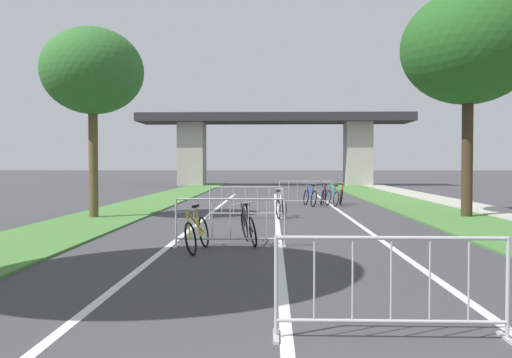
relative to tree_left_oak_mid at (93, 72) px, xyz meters
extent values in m
cube|color=#477A38|center=(0.27, 5.50, -4.75)|extent=(2.76, 50.96, 0.05)
cube|color=#477A38|center=(11.73, 5.50, -4.75)|extent=(2.76, 50.96, 0.05)
cube|color=#ADA89E|center=(13.99, 5.50, -4.73)|extent=(1.77, 50.96, 0.08)
cube|color=silver|center=(6.00, -0.61, -4.77)|extent=(0.14, 29.48, 0.01)
cube|color=silver|center=(8.39, -0.61, -4.77)|extent=(0.14, 29.48, 0.01)
cube|color=silver|center=(3.61, -0.61, -4.77)|extent=(0.14, 29.48, 0.01)
cube|color=#2D2D30|center=(6.00, 26.77, 0.80)|extent=(22.49, 4.13, 0.68)
cube|color=#ADA89E|center=(-0.91, 26.77, -2.16)|extent=(2.12, 2.40, 5.24)
cube|color=#ADA89E|center=(12.90, 26.77, -2.16)|extent=(2.12, 2.40, 5.24)
cylinder|color=brown|center=(0.00, 0.00, -2.99)|extent=(0.30, 0.30, 3.57)
ellipsoid|color=#2D6628|center=(0.00, 0.00, 0.03)|extent=(3.29, 3.29, 2.79)
cylinder|color=#3D2D1E|center=(12.29, 0.64, -2.79)|extent=(0.36, 0.36, 3.97)
ellipsoid|color=#23561E|center=(12.29, 0.64, 0.84)|extent=(4.38, 4.38, 3.73)
cylinder|color=#ADADB2|center=(5.89, -11.61, -4.25)|extent=(0.04, 0.04, 1.05)
cube|color=#ADADB2|center=(5.89, -11.61, -4.76)|extent=(0.06, 0.44, 0.03)
cylinder|color=#ADADB2|center=(8.22, -11.62, -4.25)|extent=(0.04, 0.04, 1.05)
cube|color=#ADADB2|center=(8.22, -11.62, -4.76)|extent=(0.06, 0.44, 0.03)
cylinder|color=#ADADB2|center=(7.06, -11.62, -3.74)|extent=(2.33, 0.05, 0.04)
cylinder|color=#ADADB2|center=(7.06, -11.62, -4.59)|extent=(2.33, 0.05, 0.04)
cylinder|color=#ADADB2|center=(6.28, -11.61, -4.16)|extent=(0.02, 0.02, 0.87)
cylinder|color=#ADADB2|center=(6.67, -11.62, -4.16)|extent=(0.02, 0.02, 0.87)
cylinder|color=#ADADB2|center=(7.06, -11.62, -4.16)|extent=(0.02, 0.02, 0.87)
cylinder|color=#ADADB2|center=(7.45, -11.62, -4.16)|extent=(0.02, 0.02, 0.87)
cylinder|color=#ADADB2|center=(7.83, -11.62, -4.16)|extent=(0.02, 0.02, 0.87)
cylinder|color=#ADADB2|center=(3.78, -5.80, -4.25)|extent=(0.04, 0.04, 1.05)
cube|color=#ADADB2|center=(3.78, -5.80, -4.76)|extent=(0.07, 0.44, 0.03)
cylinder|color=#ADADB2|center=(6.12, -5.77, -4.25)|extent=(0.04, 0.04, 1.05)
cube|color=#ADADB2|center=(6.12, -5.77, -4.76)|extent=(0.07, 0.44, 0.03)
cylinder|color=#ADADB2|center=(4.95, -5.78, -3.74)|extent=(2.33, 0.07, 0.04)
cylinder|color=#ADADB2|center=(4.95, -5.78, -4.59)|extent=(2.33, 0.07, 0.04)
cylinder|color=#ADADB2|center=(4.17, -5.79, -4.16)|extent=(0.02, 0.02, 0.87)
cylinder|color=#ADADB2|center=(4.56, -5.79, -4.16)|extent=(0.02, 0.02, 0.87)
cylinder|color=#ADADB2|center=(4.95, -5.78, -4.16)|extent=(0.02, 0.02, 0.87)
cylinder|color=#ADADB2|center=(5.34, -5.78, -4.16)|extent=(0.02, 0.02, 0.87)
cylinder|color=#ADADB2|center=(5.73, -5.77, -4.16)|extent=(0.02, 0.02, 0.87)
cylinder|color=#ADADB2|center=(3.81, 0.03, -4.25)|extent=(0.04, 0.04, 1.05)
cube|color=#ADADB2|center=(3.81, 0.03, -4.76)|extent=(0.07, 0.44, 0.03)
cylinder|color=#ADADB2|center=(6.14, 0.06, -4.25)|extent=(0.04, 0.04, 1.05)
cube|color=#ADADB2|center=(6.14, 0.06, -4.76)|extent=(0.07, 0.44, 0.03)
cylinder|color=#ADADB2|center=(4.97, 0.05, -3.74)|extent=(2.33, 0.07, 0.04)
cylinder|color=#ADADB2|center=(4.97, 0.05, -4.59)|extent=(2.33, 0.07, 0.04)
cylinder|color=#ADADB2|center=(4.20, 0.04, -4.16)|extent=(0.02, 0.02, 0.87)
cylinder|color=#ADADB2|center=(4.58, 0.04, -4.16)|extent=(0.02, 0.02, 0.87)
cylinder|color=#ADADB2|center=(4.97, 0.05, -4.16)|extent=(0.02, 0.02, 0.87)
cylinder|color=#ADADB2|center=(5.36, 0.05, -4.16)|extent=(0.02, 0.02, 0.87)
cylinder|color=#ADADB2|center=(5.75, 0.06, -4.16)|extent=(0.02, 0.02, 0.87)
cylinder|color=#ADADB2|center=(6.15, 5.84, -4.25)|extent=(0.04, 0.04, 1.05)
cube|color=#ADADB2|center=(6.15, 5.84, -4.76)|extent=(0.08, 0.44, 0.03)
cylinder|color=#ADADB2|center=(8.48, 5.92, -4.25)|extent=(0.04, 0.04, 1.05)
cube|color=#ADADB2|center=(8.48, 5.92, -4.76)|extent=(0.08, 0.44, 0.03)
cylinder|color=#ADADB2|center=(7.32, 5.88, -3.74)|extent=(2.33, 0.12, 0.04)
cylinder|color=#ADADB2|center=(7.32, 5.88, -4.59)|extent=(2.33, 0.12, 0.04)
cylinder|color=#ADADB2|center=(6.54, 5.86, -4.16)|extent=(0.02, 0.02, 0.87)
cylinder|color=#ADADB2|center=(6.93, 5.87, -4.16)|extent=(0.02, 0.02, 0.87)
cylinder|color=#ADADB2|center=(7.32, 5.88, -4.16)|extent=(0.02, 0.02, 0.87)
cylinder|color=#ADADB2|center=(7.71, 5.90, -4.16)|extent=(0.02, 0.02, 0.87)
cylinder|color=#ADADB2|center=(8.09, 5.91, -4.16)|extent=(0.02, 0.02, 0.87)
torus|color=black|center=(5.43, -5.80, -4.44)|extent=(0.29, 0.68, 0.67)
torus|color=black|center=(5.21, -4.85, -4.44)|extent=(0.29, 0.68, 0.67)
cylinder|color=black|center=(5.28, -5.36, -4.17)|extent=(0.34, 0.91, 0.57)
cylinder|color=black|center=(5.33, -5.54, -4.18)|extent=(0.13, 0.14, 0.62)
cylinder|color=black|center=(5.40, -5.65, -4.46)|extent=(0.09, 0.31, 0.08)
cylinder|color=black|center=(5.17, -4.89, -4.17)|extent=(0.12, 0.11, 0.54)
cube|color=black|center=(5.28, -5.58, -3.87)|extent=(0.16, 0.26, 0.07)
cylinder|color=#99999E|center=(5.14, -4.92, -3.90)|extent=(0.48, 0.14, 0.11)
torus|color=black|center=(8.22, 6.91, -4.44)|extent=(0.27, 0.69, 0.67)
torus|color=black|center=(8.00, 5.85, -4.44)|extent=(0.27, 0.69, 0.67)
cylinder|color=#662884|center=(8.16, 6.39, -4.12)|extent=(0.15, 1.06, 0.67)
cylinder|color=#662884|center=(8.19, 6.60, -4.20)|extent=(0.15, 0.10, 0.59)
cylinder|color=#662884|center=(8.18, 6.74, -4.46)|extent=(0.10, 0.35, 0.08)
cylinder|color=#662884|center=(8.06, 5.86, -4.12)|extent=(0.15, 0.07, 0.64)
cube|color=black|center=(8.25, 6.63, -3.91)|extent=(0.15, 0.26, 0.06)
cylinder|color=#99999E|center=(8.11, 5.88, -3.80)|extent=(0.44, 0.12, 0.10)
torus|color=black|center=(6.04, 0.03, -4.45)|extent=(0.23, 0.65, 0.64)
torus|color=black|center=(6.25, 1.01, -4.45)|extent=(0.23, 0.65, 0.64)
cylinder|color=silver|center=(6.11, 0.50, -4.14)|extent=(0.19, 0.97, 0.66)
cylinder|color=silver|center=(6.08, 0.32, -4.19)|extent=(0.12, 0.11, 0.63)
cylinder|color=silver|center=(6.07, 0.19, -4.48)|extent=(0.10, 0.32, 0.08)
cylinder|color=silver|center=(6.22, 0.99, -4.14)|extent=(0.11, 0.08, 0.63)
cube|color=black|center=(6.04, 0.29, -3.88)|extent=(0.15, 0.26, 0.06)
cylinder|color=#99999E|center=(6.19, 0.98, -3.83)|extent=(0.49, 0.13, 0.07)
torus|color=black|center=(4.39, -5.87, -4.44)|extent=(0.24, 0.67, 0.66)
torus|color=black|center=(4.27, -6.86, -4.44)|extent=(0.24, 0.67, 0.66)
cylinder|color=gold|center=(4.28, -6.33, -4.18)|extent=(0.25, 0.96, 0.56)
cylinder|color=gold|center=(4.31, -6.14, -4.18)|extent=(0.16, 0.13, 0.63)
cylinder|color=gold|center=(4.37, -6.03, -4.47)|extent=(0.06, 0.33, 0.08)
cylinder|color=gold|center=(4.22, -6.83, -4.18)|extent=(0.13, 0.11, 0.53)
cube|color=black|center=(4.25, -6.10, -3.87)|extent=(0.14, 0.25, 0.07)
cylinder|color=#99999E|center=(4.18, -6.80, -3.92)|extent=(0.49, 0.09, 0.12)
torus|color=black|center=(7.55, 4.80, -4.43)|extent=(0.29, 0.71, 0.70)
torus|color=black|center=(7.31, 5.86, -4.43)|extent=(0.29, 0.71, 0.70)
cylinder|color=#1E389E|center=(7.48, 5.32, -4.12)|extent=(0.20, 1.05, 0.64)
cylinder|color=#1E389E|center=(7.52, 5.11, -4.18)|extent=(0.14, 0.11, 0.60)
cylinder|color=#1E389E|center=(7.51, 4.97, -4.45)|extent=(0.11, 0.35, 0.08)
cylinder|color=#1E389E|center=(7.35, 5.84, -4.12)|extent=(0.13, 0.07, 0.61)
cube|color=black|center=(7.56, 5.08, -3.88)|extent=(0.16, 0.26, 0.06)
cylinder|color=#99999E|center=(7.40, 5.83, -3.82)|extent=(0.51, 0.15, 0.10)
torus|color=black|center=(8.94, 6.83, -4.43)|extent=(0.21, 0.69, 0.68)
torus|color=black|center=(8.83, 5.78, -4.43)|extent=(0.21, 0.69, 0.68)
cylinder|color=red|center=(8.93, 6.33, -4.13)|extent=(0.06, 1.03, 0.65)
cylinder|color=red|center=(8.94, 6.53, -4.19)|extent=(0.14, 0.12, 0.59)
cylinder|color=red|center=(8.92, 6.66, -4.46)|extent=(0.07, 0.34, 0.08)
cylinder|color=red|center=(8.87, 5.80, -4.13)|extent=(0.13, 0.08, 0.62)
cube|color=black|center=(8.98, 6.56, -3.90)|extent=(0.13, 0.25, 0.06)
cylinder|color=#99999E|center=(8.92, 5.82, -3.82)|extent=(0.50, 0.08, 0.09)
torus|color=black|center=(8.48, 4.89, -4.45)|extent=(0.28, 0.67, 0.65)
torus|color=black|center=(8.27, 5.87, -4.45)|extent=(0.28, 0.67, 0.65)
cylinder|color=#197A7F|center=(8.43, 5.36, -4.14)|extent=(0.15, 0.98, 0.65)
cylinder|color=#197A7F|center=(8.46, 5.17, -4.20)|extent=(0.16, 0.09, 0.60)
cylinder|color=#197A7F|center=(8.44, 5.04, -4.47)|extent=(0.10, 0.32, 0.08)
cylinder|color=#197A7F|center=(8.32, 5.85, -4.14)|extent=(0.15, 0.07, 0.62)
cube|color=black|center=(8.52, 5.15, -3.90)|extent=(0.16, 0.26, 0.07)
cylinder|color=#99999E|center=(8.38, 5.84, -3.83)|extent=(0.43, 0.12, 0.10)
camera|label=1|loc=(5.86, -16.94, -3.00)|focal=36.83mm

